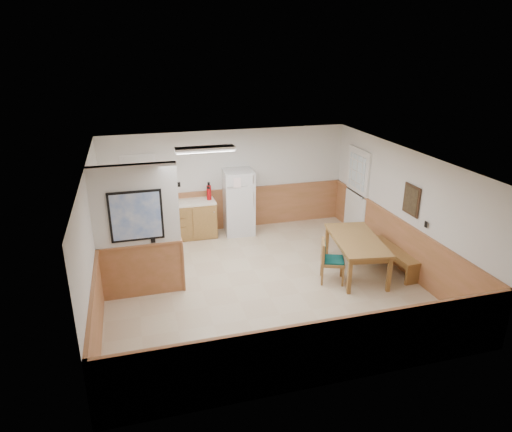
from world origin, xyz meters
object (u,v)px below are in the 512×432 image
object	(u,v)px
dining_bench	(393,254)
fire_extinguisher	(209,192)
dining_table	(357,243)
soap_bottle	(132,202)
dining_chair	(328,258)
refrigerator	(239,202)

from	to	relation	value
dining_bench	fire_extinguisher	xyz separation A→B (m)	(-3.32, 2.86, 0.75)
dining_table	dining_bench	world-z (taller)	dining_table
dining_bench	soap_bottle	world-z (taller)	soap_bottle
dining_bench	soap_bottle	size ratio (longest dim) A/B	6.19
dining_table	dining_chair	world-z (taller)	dining_chair
dining_table	dining_chair	xyz separation A→B (m)	(-0.69, -0.18, -0.16)
dining_bench	soap_bottle	bearing A→B (deg)	148.98
refrigerator	dining_chair	bearing A→B (deg)	-65.49
dining_chair	soap_bottle	size ratio (longest dim) A/B	3.56
dining_bench	dining_chair	size ratio (longest dim) A/B	1.74
refrigerator	soap_bottle	bearing A→B (deg)	-177.42
soap_bottle	dining_chair	bearing A→B (deg)	-39.13
dining_table	fire_extinguisher	world-z (taller)	fire_extinguisher
fire_extinguisher	soap_bottle	size ratio (longest dim) A/B	1.82
fire_extinguisher	refrigerator	bearing A→B (deg)	-26.54
soap_bottle	dining_bench	bearing A→B (deg)	-28.92
dining_chair	dining_table	bearing A→B (deg)	35.86
refrigerator	fire_extinguisher	xyz separation A→B (m)	(-0.71, 0.07, 0.30)
dining_chair	fire_extinguisher	world-z (taller)	fire_extinguisher
refrigerator	dining_table	xyz separation A→B (m)	(1.79, -2.71, -0.14)
dining_bench	refrigerator	bearing A→B (deg)	131.10
dining_bench	dining_chair	world-z (taller)	dining_chair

